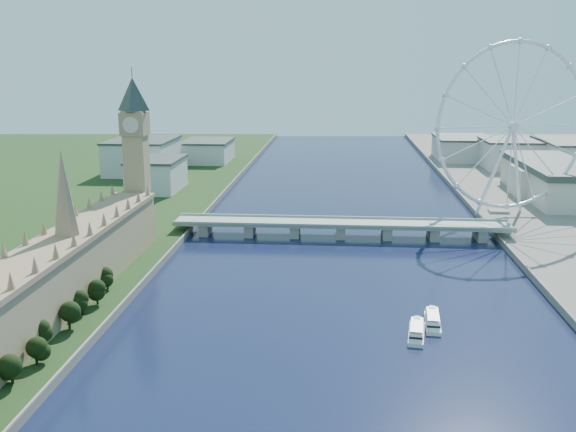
# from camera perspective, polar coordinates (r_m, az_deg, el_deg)

# --- Properties ---
(parliament_range) EXTENTS (24.00, 200.00, 70.00)m
(parliament_range) POSITION_cam_1_polar(r_m,az_deg,el_deg) (320.81, -18.82, -4.14)
(parliament_range) COLOR tan
(parliament_range) RESTS_ON ground
(big_ben) EXTENTS (20.02, 20.02, 110.00)m
(big_ben) POSITION_cam_1_polar(r_m,az_deg,el_deg) (410.36, -13.42, 6.81)
(big_ben) COLOR tan
(big_ben) RESTS_ON ground
(westminster_bridge) EXTENTS (220.00, 22.00, 9.50)m
(westminster_bridge) POSITION_cam_1_polar(r_m,az_deg,el_deg) (423.14, 4.72, -0.93)
(westminster_bridge) COLOR gray
(westminster_bridge) RESTS_ON ground
(london_eye) EXTENTS (113.60, 39.12, 124.30)m
(london_eye) POSITION_cam_1_polar(r_m,az_deg,el_deg) (482.71, 19.38, 7.48)
(london_eye) COLOR silver
(london_eye) RESTS_ON ground
(county_hall) EXTENTS (54.00, 144.00, 35.00)m
(county_hall) POSITION_cam_1_polar(r_m,az_deg,el_deg) (579.01, 22.30, 1.34)
(county_hall) COLOR beige
(county_hall) RESTS_ON ground
(city_skyline) EXTENTS (505.00, 280.00, 32.00)m
(city_skyline) POSITION_cam_1_polar(r_m,az_deg,el_deg) (677.89, 8.07, 5.32)
(city_skyline) COLOR beige
(city_skyline) RESTS_ON ground
(tour_boat_near) EXTENTS (10.32, 27.05, 5.79)m
(tour_boat_near) POSITION_cam_1_polar(r_m,az_deg,el_deg) (278.47, 11.33, -10.43)
(tour_boat_near) COLOR silver
(tour_boat_near) RESTS_ON ground
(tour_boat_far) EXTENTS (9.12, 27.17, 5.86)m
(tour_boat_far) POSITION_cam_1_polar(r_m,az_deg,el_deg) (290.76, 12.72, -9.44)
(tour_boat_far) COLOR white
(tour_boat_far) RESTS_ON ground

